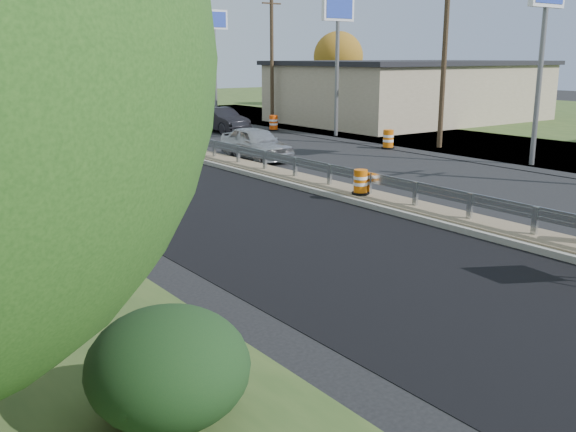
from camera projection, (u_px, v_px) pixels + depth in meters
ground at (415, 213)px, 19.27m from camera, size 140.00×140.00×0.00m
milled_overlay at (141, 179)px, 24.57m from camera, size 7.20×120.00×0.01m
median at (265, 172)px, 25.51m from camera, size 1.60×55.00×0.23m
guardrail at (251, 153)px, 26.14m from camera, size 0.10×46.15×0.72m
retail_building_near at (411, 91)px, 46.44m from camera, size 18.50×12.50×4.27m
pylon_sign_south at (546, 8)px, 26.08m from camera, size 2.20×0.30×7.90m
pylon_sign_mid at (338, 22)px, 36.25m from camera, size 2.20×0.30×7.90m
pylon_sign_north at (214, 30)px, 47.21m from camera, size 2.20×0.30×7.90m
utility_pole_smid at (445, 49)px, 31.72m from camera, size 1.90×0.26×9.40m
utility_pole_nmid at (272, 51)px, 43.46m from camera, size 1.90×0.26×9.40m
utility_pole_north at (172, 52)px, 55.20m from camera, size 1.90×0.26×9.40m
hedge_south at (168, 367)px, 8.08m from camera, size 2.09×2.09×1.52m
hedge_mid at (8, 257)px, 12.49m from camera, size 2.09×2.09×1.52m
tree_far_yellow at (338, 57)px, 59.70m from camera, size 4.62×4.62×6.86m
barrel_median_mid at (360, 183)px, 20.63m from camera, size 0.55×0.55×0.81m
barrel_median_far at (137, 132)px, 33.85m from camera, size 0.63×0.63×0.92m
barrel_shoulder_near at (388, 140)px, 32.48m from camera, size 0.66×0.66×0.96m
barrel_shoulder_mid at (274, 123)px, 40.42m from camera, size 0.66×0.66×0.97m
car_silver at (256, 143)px, 29.02m from camera, size 1.91×4.41×1.48m
car_dark_mid at (221, 120)px, 39.73m from camera, size 1.70×4.55×1.49m
car_dark_far at (112, 110)px, 49.07m from camera, size 2.27×4.38×1.21m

